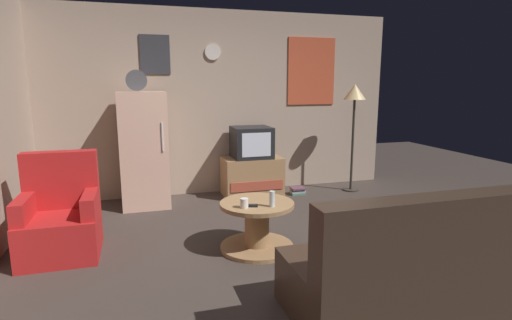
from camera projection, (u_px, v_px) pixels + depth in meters
name	position (u px, v px, depth m)	size (l,w,h in m)	color
ground_plane	(276.00, 255.00, 3.85)	(12.00, 12.00, 0.00)	#3D332D
wall_with_art	(222.00, 103.00, 5.91)	(5.20, 0.12, 2.62)	tan
fridge	(144.00, 149.00, 5.27)	(0.60, 0.62, 1.77)	beige
tv_stand	(252.00, 176.00, 5.86)	(0.84, 0.53, 0.55)	#9E754C
crt_tv	(252.00, 142.00, 5.76)	(0.54, 0.51, 0.44)	black
standing_lamp	(355.00, 100.00, 5.90)	(0.32, 0.32, 1.59)	#332D28
coffee_table	(257.00, 226.00, 3.94)	(0.72, 0.72, 0.48)	#9E754C
wine_glass	(272.00, 199.00, 3.75)	(0.05, 0.05, 0.15)	silver
mug_ceramic_white	(244.00, 203.00, 3.72)	(0.08, 0.08, 0.09)	silver
remote_control	(250.00, 206.00, 3.76)	(0.15, 0.04, 0.02)	black
armchair	(61.00, 220.00, 3.82)	(0.68, 0.68, 0.96)	red
couch	(411.00, 271.00, 2.84)	(1.70, 0.80, 0.92)	#38281E
book_stack	(297.00, 191.00, 5.92)	(0.21, 0.16, 0.10)	slate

